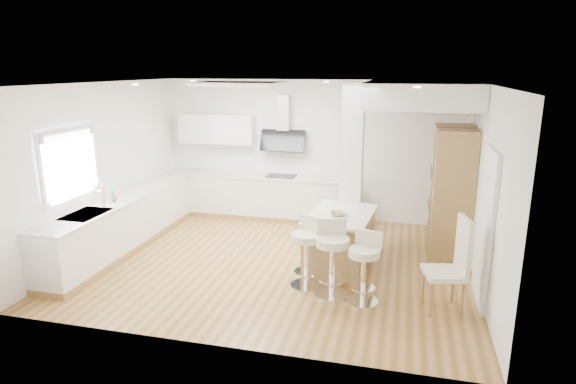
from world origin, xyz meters
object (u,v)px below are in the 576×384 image
(peninsula, at_px, (340,240))
(bar_stool_c, at_px, (364,264))
(bar_stool_b, at_px, (332,254))
(dining_chair, at_px, (454,262))
(bar_stool_a, at_px, (307,249))

(peninsula, bearing_deg, bar_stool_c, -62.11)
(peninsula, xyz_separation_m, bar_stool_b, (0.03, -1.01, 0.16))
(dining_chair, bearing_deg, peninsula, 133.00)
(bar_stool_c, bearing_deg, bar_stool_a, 176.92)
(bar_stool_b, relative_size, bar_stool_c, 1.09)
(peninsula, xyz_separation_m, dining_chair, (1.58, -1.08, 0.23))
(bar_stool_b, distance_m, bar_stool_c, 0.46)
(bar_stool_a, height_order, bar_stool_b, bar_stool_b)
(peninsula, xyz_separation_m, bar_stool_c, (0.47, -1.12, 0.11))
(peninsula, bearing_deg, bar_stool_a, -107.46)
(peninsula, bearing_deg, dining_chair, -29.19)
(bar_stool_c, bearing_deg, dining_chair, 18.85)
(peninsula, relative_size, dining_chair, 1.20)
(peninsula, height_order, bar_stool_c, bar_stool_c)
(bar_stool_a, bearing_deg, bar_stool_c, 2.31)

